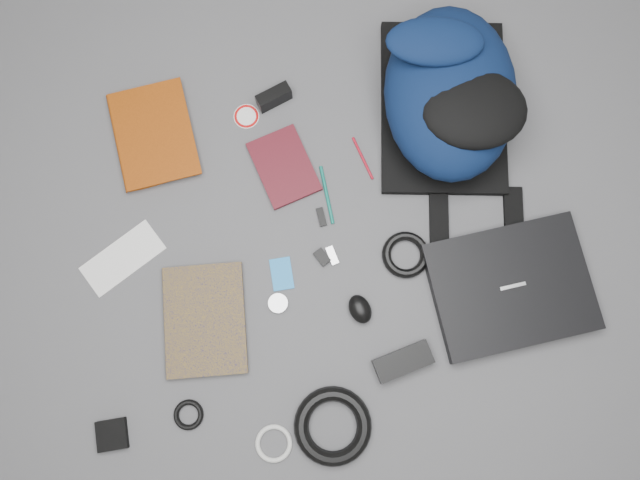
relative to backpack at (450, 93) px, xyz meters
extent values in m
plane|color=#4F4F51|center=(-0.41, -0.26, -0.11)|extent=(4.00, 4.00, 0.00)
cube|color=black|center=(0.02, -0.50, -0.09)|extent=(0.40, 0.32, 0.04)
imported|color=#7D3007|center=(-0.86, 0.12, -0.09)|extent=(0.21, 0.28, 0.03)
imported|color=#A6800B|center=(-0.84, -0.37, -0.10)|extent=(0.25, 0.31, 0.02)
cube|color=white|center=(-0.91, -0.18, -0.11)|extent=(0.23, 0.17, 0.00)
cube|color=#400C13|center=(-0.45, -0.05, -0.10)|extent=(0.17, 0.21, 0.02)
cube|color=black|center=(-0.43, 0.14, -0.08)|extent=(0.10, 0.05, 0.05)
cylinder|color=white|center=(-0.51, 0.12, -0.11)|extent=(0.08, 0.08, 0.00)
cylinder|color=#0B6757|center=(-0.36, -0.15, -0.10)|extent=(0.02, 0.16, 0.01)
cylinder|color=#A70C1D|center=(-0.24, -0.08, -0.10)|extent=(0.03, 0.12, 0.01)
cube|color=#1C81D6|center=(-0.53, -0.32, -0.11)|extent=(0.06, 0.09, 0.00)
cube|color=black|center=(-0.39, -0.20, -0.10)|extent=(0.02, 0.05, 0.01)
cube|color=silver|center=(-0.39, -0.31, -0.10)|extent=(0.02, 0.05, 0.01)
cube|color=black|center=(-0.42, -0.31, -0.10)|extent=(0.04, 0.05, 0.01)
ellipsoid|color=black|center=(-0.36, -0.46, -0.09)|extent=(0.07, 0.08, 0.04)
cylinder|color=silver|center=(-0.71, -0.40, -0.10)|extent=(0.05, 0.05, 0.01)
cylinder|color=#AAAAAC|center=(-0.55, -0.39, -0.10)|extent=(0.06, 0.06, 0.01)
torus|color=black|center=(-0.21, -0.36, -0.10)|extent=(0.16, 0.16, 0.02)
cube|color=black|center=(-0.29, -0.61, -0.09)|extent=(0.15, 0.08, 0.04)
torus|color=black|center=(-0.50, -0.72, -0.09)|extent=(0.20, 0.20, 0.04)
cube|color=black|center=(-1.02, -0.60, -0.10)|extent=(0.08, 0.08, 0.02)
torus|color=black|center=(-0.83, -0.60, -0.10)|extent=(0.10, 0.10, 0.01)
torus|color=silver|center=(-0.65, -0.72, -0.10)|extent=(0.10, 0.10, 0.01)
camera|label=1|loc=(-0.48, -0.53, 1.48)|focal=35.00mm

